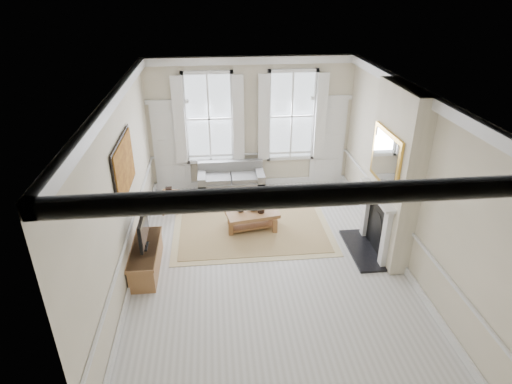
{
  "coord_description": "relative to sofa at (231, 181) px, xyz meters",
  "views": [
    {
      "loc": [
        -0.94,
        -6.9,
        5.07
      ],
      "look_at": [
        -0.16,
        0.65,
        1.25
      ],
      "focal_mm": 30.0,
      "sensor_mm": 36.0,
      "label": 1
    }
  ],
  "objects": [
    {
      "name": "floor",
      "position": [
        0.56,
        -3.11,
        -0.35
      ],
      "size": [
        7.2,
        7.2,
        0.0
      ],
      "primitive_type": "plane",
      "color": "#B7B5AD",
      "rests_on": "ground"
    },
    {
      "name": "ceiling",
      "position": [
        0.56,
        -3.11,
        3.05
      ],
      "size": [
        7.2,
        7.2,
        0.0
      ],
      "primitive_type": "plane",
      "rotation": [
        3.14,
        0.0,
        0.0
      ],
      "color": "white",
      "rests_on": "back_wall"
    },
    {
      "name": "back_wall",
      "position": [
        0.56,
        0.49,
        1.35
      ],
      "size": [
        5.2,
        0.0,
        5.2
      ],
      "primitive_type": "plane",
      "rotation": [
        1.57,
        0.0,
        0.0
      ],
      "color": "beige",
      "rests_on": "floor"
    },
    {
      "name": "left_wall",
      "position": [
        -2.04,
        -3.11,
        1.35
      ],
      "size": [
        0.0,
        7.2,
        7.2
      ],
      "primitive_type": "plane",
      "rotation": [
        1.57,
        0.0,
        1.57
      ],
      "color": "beige",
      "rests_on": "floor"
    },
    {
      "name": "right_wall",
      "position": [
        3.16,
        -3.11,
        1.35
      ],
      "size": [
        0.0,
        7.2,
        7.2
      ],
      "primitive_type": "plane",
      "rotation": [
        1.57,
        0.0,
        -1.57
      ],
      "color": "beige",
      "rests_on": "floor"
    },
    {
      "name": "window_left",
      "position": [
        -0.49,
        0.44,
        1.55
      ],
      "size": [
        1.26,
        0.2,
        2.2
      ],
      "primitive_type": null,
      "color": "#B2BCC6",
      "rests_on": "back_wall"
    },
    {
      "name": "window_right",
      "position": [
        1.61,
        0.44,
        1.55
      ],
      "size": [
        1.26,
        0.2,
        2.2
      ],
      "primitive_type": null,
      "color": "#B2BCC6",
      "rests_on": "back_wall"
    },
    {
      "name": "door_left",
      "position": [
        -1.49,
        0.45,
        0.8
      ],
      "size": [
        0.9,
        0.08,
        2.3
      ],
      "primitive_type": "cube",
      "color": "silver",
      "rests_on": "floor"
    },
    {
      "name": "door_right",
      "position": [
        2.61,
        0.45,
        0.8
      ],
      "size": [
        0.9,
        0.08,
        2.3
      ],
      "primitive_type": "cube",
      "color": "silver",
      "rests_on": "floor"
    },
    {
      "name": "painting",
      "position": [
        -2.0,
        -2.81,
        1.7
      ],
      "size": [
        0.05,
        1.66,
        1.06
      ],
      "primitive_type": "cube",
      "color": "#C17E21",
      "rests_on": "left_wall"
    },
    {
      "name": "chimney_breast",
      "position": [
        2.98,
        -2.91,
        1.35
      ],
      "size": [
        0.35,
        1.7,
        3.38
      ],
      "primitive_type": "cube",
      "color": "beige",
      "rests_on": "floor"
    },
    {
      "name": "hearth",
      "position": [
        2.56,
        -2.91,
        -0.32
      ],
      "size": [
        0.55,
        1.5,
        0.05
      ],
      "primitive_type": "cube",
      "color": "black",
      "rests_on": "floor"
    },
    {
      "name": "fireplace",
      "position": [
        2.76,
        -2.91,
        0.39
      ],
      "size": [
        0.21,
        1.45,
        1.33
      ],
      "color": "silver",
      "rests_on": "floor"
    },
    {
      "name": "mirror",
      "position": [
        2.77,
        -2.91,
        1.7
      ],
      "size": [
        0.06,
        1.26,
        1.06
      ],
      "primitive_type": "cube",
      "color": "gold",
      "rests_on": "chimney_breast"
    },
    {
      "name": "sofa",
      "position": [
        0.0,
        0.0,
        0.0
      ],
      "size": [
        1.68,
        0.82,
        0.82
      ],
      "color": "slate",
      "rests_on": "floor"
    },
    {
      "name": "side_table",
      "position": [
        -1.51,
        -0.83,
        0.05
      ],
      "size": [
        0.5,
        0.5,
        0.5
      ],
      "rotation": [
        0.0,
        0.0,
        -0.24
      ],
      "color": "brown",
      "rests_on": "floor"
    },
    {
      "name": "rug",
      "position": [
        0.37,
        -1.79,
        -0.34
      ],
      "size": [
        3.5,
        2.6,
        0.02
      ],
      "primitive_type": "cube",
      "color": "#A38554",
      "rests_on": "floor"
    },
    {
      "name": "coffee_table",
      "position": [
        0.37,
        -1.79,
        -0.0
      ],
      "size": [
        1.23,
        0.85,
        0.42
      ],
      "rotation": [
        0.0,
        0.0,
        0.18
      ],
      "color": "brown",
      "rests_on": "rug"
    },
    {
      "name": "ceramic_pot_a",
      "position": [
        0.12,
        -1.74,
        0.14
      ],
      "size": [
        0.14,
        0.14,
        0.14
      ],
      "primitive_type": "cylinder",
      "color": "black",
      "rests_on": "coffee_table"
    },
    {
      "name": "ceramic_pot_b",
      "position": [
        0.57,
        -1.84,
        0.13
      ],
      "size": [
        0.15,
        0.15,
        0.11
      ],
      "primitive_type": "cylinder",
      "color": "black",
      "rests_on": "coffee_table"
    },
    {
      "name": "bowl",
      "position": [
        0.42,
        -1.69,
        0.11
      ],
      "size": [
        0.3,
        0.3,
        0.06
      ],
      "primitive_type": "imported",
      "rotation": [
        0.0,
        0.0,
        0.34
      ],
      "color": "black",
      "rests_on": "coffee_table"
    },
    {
      "name": "tv_stand",
      "position": [
        -1.78,
        -3.1,
        -0.09
      ],
      "size": [
        0.47,
        1.45,
        0.52
      ],
      "primitive_type": "cube",
      "color": "brown",
      "rests_on": "floor"
    },
    {
      "name": "tv",
      "position": [
        -1.76,
        -3.1,
        0.56
      ],
      "size": [
        0.08,
        0.9,
        0.68
      ],
      "color": "black",
      "rests_on": "tv_stand"
    }
  ]
}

